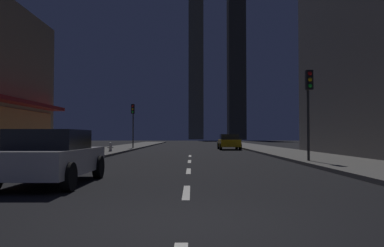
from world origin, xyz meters
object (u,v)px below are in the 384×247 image
at_px(traffic_light_near_right, 311,94).
at_px(traffic_light_far_left, 135,116).
at_px(car_parked_near, 54,156).
at_px(car_parked_far, 231,142).
at_px(fire_hydrant_far_left, 112,147).

xyz_separation_m(traffic_light_near_right, traffic_light_far_left, (-11.00, 18.74, 0.00)).
xyz_separation_m(car_parked_near, car_parked_far, (7.20, 25.60, 0.00)).
height_order(car_parked_near, fire_hydrant_far_left, car_parked_near).
bearing_deg(car_parked_near, fire_hydrant_far_left, 97.29).
distance_m(fire_hydrant_far_left, traffic_light_far_left, 8.51).
bearing_deg(traffic_light_near_right, car_parked_near, -141.32).
xyz_separation_m(car_parked_near, traffic_light_far_left, (-1.90, 26.03, 2.45)).
height_order(car_parked_near, traffic_light_far_left, traffic_light_far_left).
bearing_deg(traffic_light_far_left, car_parked_near, -85.83).
xyz_separation_m(car_parked_far, fire_hydrant_far_left, (-9.50, -7.62, -0.29)).
relative_size(car_parked_near, car_parked_far, 1.00).
bearing_deg(fire_hydrant_far_left, car_parked_far, 38.74).
distance_m(traffic_light_near_right, traffic_light_far_left, 21.73).
relative_size(car_parked_far, traffic_light_near_right, 1.01).
height_order(traffic_light_near_right, traffic_light_far_left, same).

